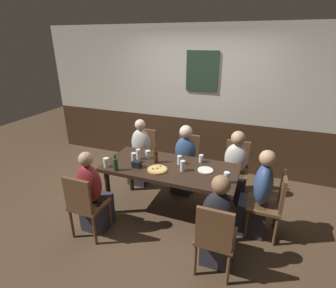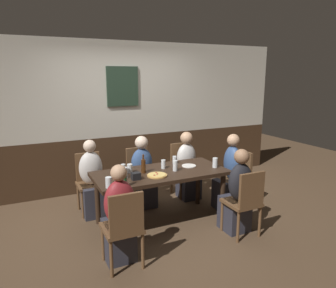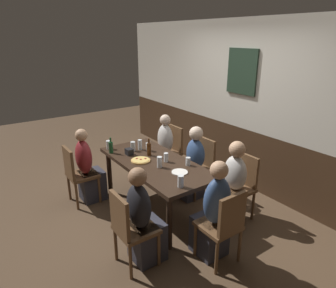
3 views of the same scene
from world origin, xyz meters
name	(u,v)px [view 2 (image 2 of 3)]	position (x,y,z in m)	size (l,w,h in m)	color
ground_plane	(161,222)	(0.00, 0.00, 0.00)	(12.00, 12.00, 0.00)	#4C3826
wall_back	(122,116)	(0.00, 1.65, 1.30)	(6.40, 0.13, 2.60)	#3D2819
dining_table	(161,177)	(0.00, 0.00, 0.66)	(1.80, 0.82, 0.74)	black
chair_mid_far	(139,172)	(0.00, 0.83, 0.50)	(0.40, 0.40, 0.88)	brown
chair_right_far	(183,166)	(0.79, 0.83, 0.50)	(0.40, 0.40, 0.88)	brown
chair_left_near	(124,225)	(-0.79, -0.83, 0.50)	(0.40, 0.40, 0.88)	brown
chair_head_east	(238,176)	(1.32, 0.00, 0.50)	(0.40, 0.40, 0.88)	brown
chair_right_near	(245,200)	(0.79, -0.83, 0.50)	(0.40, 0.40, 0.88)	brown
chair_left_far	(90,179)	(-0.79, 0.83, 0.50)	(0.40, 0.40, 0.88)	brown
person_mid_far	(143,177)	(0.00, 0.66, 0.47)	(0.34, 0.37, 1.11)	#2D2D38
person_right_far	(188,170)	(0.79, 0.66, 0.47)	(0.34, 0.37, 1.11)	#2D2D38
person_left_near	(119,221)	(-0.79, -0.66, 0.47)	(0.34, 0.37, 1.12)	#2D2D38
person_head_east	(229,177)	(1.16, 0.00, 0.49)	(0.37, 0.34, 1.16)	#2D2D38
person_right_near	(237,197)	(0.79, -0.66, 0.47)	(0.34, 0.37, 1.12)	#2D2D38
person_left_far	(92,184)	(-0.79, 0.66, 0.47)	(0.34, 0.37, 1.12)	#2D2D38
pizza	(157,175)	(-0.12, -0.16, 0.75)	(0.26, 0.26, 0.03)	tan
pint_glass_amber	(125,173)	(-0.52, -0.05, 0.80)	(0.07, 0.07, 0.14)	silver
pint_glass_stout	(130,169)	(-0.39, 0.13, 0.79)	(0.07, 0.07, 0.12)	silver
beer_glass_half	(123,171)	(-0.51, 0.06, 0.81)	(0.06, 0.06, 0.15)	silver
tumbler_water	(175,166)	(0.19, -0.06, 0.80)	(0.07, 0.07, 0.15)	silver
tumbler_short	(163,165)	(0.10, 0.11, 0.79)	(0.06, 0.06, 0.13)	silver
highball_clear	(175,160)	(0.36, 0.28, 0.79)	(0.06, 0.06, 0.11)	silver
beer_glass_tall	(215,163)	(0.78, -0.16, 0.80)	(0.07, 0.07, 0.14)	silver
pint_glass_pale	(109,183)	(-0.80, -0.31, 0.80)	(0.08, 0.08, 0.13)	silver
beer_bottle_green	(124,179)	(-0.63, -0.36, 0.83)	(0.06, 0.06, 0.23)	#194723
beer_bottle_brown	(143,166)	(-0.23, 0.05, 0.84)	(0.06, 0.06, 0.25)	#42230F
plate_white_large	(189,166)	(0.47, 0.06, 0.75)	(0.20, 0.20, 0.01)	white
condiment_caddy	(136,176)	(-0.42, -0.17, 0.79)	(0.11, 0.09, 0.09)	black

